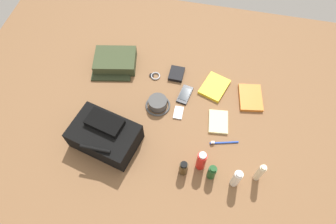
# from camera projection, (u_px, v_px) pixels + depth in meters

# --- Properties ---
(ground_plane) EXTENTS (2.64, 2.02, 0.02)m
(ground_plane) POSITION_uv_depth(u_px,v_px,m) (168.00, 116.00, 1.76)
(ground_plane) COLOR brown
(ground_plane) RESTS_ON ground
(backpack) EXTENTS (0.40, 0.31, 0.16)m
(backpack) POSITION_uv_depth(u_px,v_px,m) (105.00, 135.00, 1.60)
(backpack) COLOR black
(backpack) RESTS_ON ground_plane
(toiletry_pouch) EXTENTS (0.30, 0.29, 0.07)m
(toiletry_pouch) POSITION_uv_depth(u_px,v_px,m) (115.00, 61.00, 1.91)
(toiletry_pouch) COLOR #384228
(toiletry_pouch) RESTS_ON ground_plane
(bucket_hat) EXTENTS (0.15, 0.15, 0.06)m
(bucket_hat) POSITION_uv_depth(u_px,v_px,m) (158.00, 104.00, 1.76)
(bucket_hat) COLOR #4B4B4B
(bucket_hat) RESTS_ON ground_plane
(lotion_bottle) EXTENTS (0.03, 0.03, 0.16)m
(lotion_bottle) POSITION_uv_depth(u_px,v_px,m) (260.00, 173.00, 1.49)
(lotion_bottle) COLOR beige
(lotion_bottle) RESTS_ON ground_plane
(toothpaste_tube) EXTENTS (0.04, 0.04, 0.15)m
(toothpaste_tube) POSITION_uv_depth(u_px,v_px,m) (236.00, 178.00, 1.48)
(toothpaste_tube) COLOR white
(toothpaste_tube) RESTS_ON ground_plane
(shampoo_bottle) EXTENTS (0.04, 0.04, 0.12)m
(shampoo_bottle) POSITION_uv_depth(u_px,v_px,m) (212.00, 172.00, 1.52)
(shampoo_bottle) COLOR #19471E
(shampoo_bottle) RESTS_ON ground_plane
(sunscreen_spray) EXTENTS (0.05, 0.05, 0.16)m
(sunscreen_spray) POSITION_uv_depth(u_px,v_px,m) (201.00, 161.00, 1.53)
(sunscreen_spray) COLOR red
(sunscreen_spray) RESTS_ON ground_plane
(cologne_bottle) EXTENTS (0.05, 0.05, 0.11)m
(cologne_bottle) POSITION_uv_depth(u_px,v_px,m) (183.00, 168.00, 1.53)
(cologne_bottle) COLOR #473319
(cologne_bottle) RESTS_ON ground_plane
(paperback_novel) EXTENTS (0.16, 0.21, 0.02)m
(paperback_novel) POSITION_uv_depth(u_px,v_px,m) (250.00, 98.00, 1.80)
(paperback_novel) COLOR orange
(paperback_novel) RESTS_ON ground_plane
(travel_guidebook) EXTENTS (0.19, 0.22, 0.02)m
(travel_guidebook) POSITION_uv_depth(u_px,v_px,m) (214.00, 87.00, 1.84)
(travel_guidebook) COLOR yellow
(travel_guidebook) RESTS_ON ground_plane
(cell_phone) EXTENTS (0.09, 0.14, 0.01)m
(cell_phone) POSITION_uv_depth(u_px,v_px,m) (185.00, 95.00, 1.81)
(cell_phone) COLOR black
(cell_phone) RESTS_ON ground_plane
(media_player) EXTENTS (0.05, 0.08, 0.01)m
(media_player) POSITION_uv_depth(u_px,v_px,m) (178.00, 113.00, 1.75)
(media_player) COLOR #B7B7BC
(media_player) RESTS_ON ground_plane
(wristwatch) EXTENTS (0.07, 0.06, 0.01)m
(wristwatch) POSITION_uv_depth(u_px,v_px,m) (155.00, 76.00, 1.89)
(wristwatch) COLOR #99999E
(wristwatch) RESTS_ON ground_plane
(toothbrush) EXTENTS (0.16, 0.05, 0.02)m
(toothbrush) POSITION_uv_depth(u_px,v_px,m) (222.00, 143.00, 1.65)
(toothbrush) COLOR blue
(toothbrush) RESTS_ON ground_plane
(wallet) EXTENTS (0.09, 0.11, 0.02)m
(wallet) POSITION_uv_depth(u_px,v_px,m) (177.00, 74.00, 1.89)
(wallet) COLOR black
(wallet) RESTS_ON ground_plane
(notepad) EXTENTS (0.13, 0.16, 0.02)m
(notepad) POSITION_uv_depth(u_px,v_px,m) (218.00, 122.00, 1.72)
(notepad) COLOR beige
(notepad) RESTS_ON ground_plane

